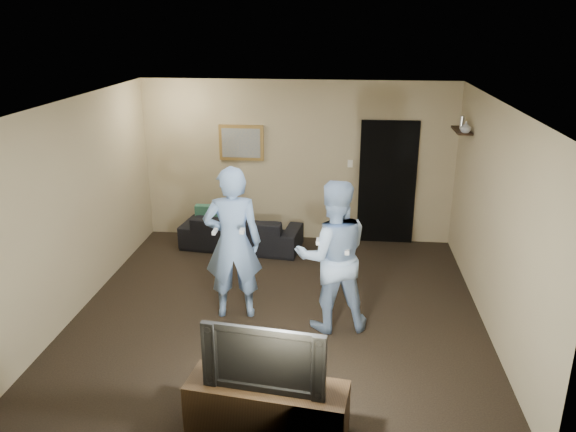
# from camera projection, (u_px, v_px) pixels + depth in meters

# --- Properties ---
(ground) EXTENTS (5.00, 5.00, 0.00)m
(ground) POSITION_uv_depth(u_px,v_px,m) (280.00, 309.00, 7.12)
(ground) COLOR black
(ground) RESTS_ON ground
(ceiling) EXTENTS (5.00, 5.00, 0.04)m
(ceiling) POSITION_uv_depth(u_px,v_px,m) (278.00, 102.00, 6.25)
(ceiling) COLOR silver
(ceiling) RESTS_ON wall_back
(wall_back) EXTENTS (5.00, 0.04, 2.60)m
(wall_back) POSITION_uv_depth(u_px,v_px,m) (297.00, 162.00, 9.03)
(wall_back) COLOR tan
(wall_back) RESTS_ON ground
(wall_front) EXTENTS (5.00, 0.04, 2.60)m
(wall_front) POSITION_uv_depth(u_px,v_px,m) (241.00, 317.00, 4.34)
(wall_front) COLOR tan
(wall_front) RESTS_ON ground
(wall_left) EXTENTS (0.04, 5.00, 2.60)m
(wall_left) POSITION_uv_depth(u_px,v_px,m) (78.00, 206.00, 6.93)
(wall_left) COLOR tan
(wall_left) RESTS_ON ground
(wall_right) EXTENTS (0.04, 5.00, 2.60)m
(wall_right) POSITION_uv_depth(u_px,v_px,m) (495.00, 219.00, 6.45)
(wall_right) COLOR tan
(wall_right) RESTS_ON ground
(sofa) EXTENTS (1.96, 0.96, 0.55)m
(sofa) POSITION_uv_depth(u_px,v_px,m) (241.00, 231.00, 8.95)
(sofa) COLOR black
(sofa) RESTS_ON ground
(throw_pillow) EXTENTS (0.43, 0.14, 0.43)m
(throw_pillow) POSITION_uv_depth(u_px,v_px,m) (209.00, 218.00, 8.93)
(throw_pillow) COLOR #1A4E3C
(throw_pillow) RESTS_ON sofa
(painting_frame) EXTENTS (0.72, 0.05, 0.57)m
(painting_frame) POSITION_uv_depth(u_px,v_px,m) (241.00, 143.00, 9.00)
(painting_frame) COLOR olive
(painting_frame) RESTS_ON wall_back
(painting_canvas) EXTENTS (0.62, 0.01, 0.47)m
(painting_canvas) POSITION_uv_depth(u_px,v_px,m) (241.00, 143.00, 8.97)
(painting_canvas) COLOR slate
(painting_canvas) RESTS_ON painting_frame
(doorway) EXTENTS (0.90, 0.06, 2.00)m
(doorway) POSITION_uv_depth(u_px,v_px,m) (387.00, 183.00, 8.96)
(doorway) COLOR black
(doorway) RESTS_ON ground
(light_switch) EXTENTS (0.08, 0.02, 0.12)m
(light_switch) POSITION_uv_depth(u_px,v_px,m) (350.00, 164.00, 8.93)
(light_switch) COLOR silver
(light_switch) RESTS_ON wall_back
(wall_shelf) EXTENTS (0.20, 0.60, 0.03)m
(wall_shelf) POSITION_uv_depth(u_px,v_px,m) (462.00, 130.00, 7.92)
(wall_shelf) COLOR black
(wall_shelf) RESTS_ON wall_right
(shelf_vase) EXTENTS (0.17, 0.17, 0.15)m
(shelf_vase) POSITION_uv_depth(u_px,v_px,m) (466.00, 127.00, 7.65)
(shelf_vase) COLOR #A4A5A9
(shelf_vase) RESTS_ON wall_shelf
(shelf_figurine) EXTENTS (0.06, 0.06, 0.18)m
(shelf_figurine) POSITION_uv_depth(u_px,v_px,m) (462.00, 122.00, 7.92)
(shelf_figurine) COLOR #B9BABE
(shelf_figurine) RESTS_ON wall_shelf
(tv_console) EXTENTS (1.45, 0.62, 0.50)m
(tv_console) POSITION_uv_depth(u_px,v_px,m) (267.00, 409.00, 4.92)
(tv_console) COLOR black
(tv_console) RESTS_ON ground
(television) EXTENTS (1.07, 0.27, 0.61)m
(television) POSITION_uv_depth(u_px,v_px,m) (266.00, 354.00, 4.73)
(television) COLOR black
(television) RESTS_ON tv_console
(wii_player_left) EXTENTS (0.75, 0.57, 1.90)m
(wii_player_left) POSITION_uv_depth(u_px,v_px,m) (233.00, 243.00, 6.70)
(wii_player_left) COLOR #7B9ED5
(wii_player_left) RESTS_ON ground
(wii_player_right) EXTENTS (1.00, 0.85, 1.81)m
(wii_player_right) POSITION_uv_depth(u_px,v_px,m) (333.00, 256.00, 6.44)
(wii_player_right) COLOR #95B2D9
(wii_player_right) RESTS_ON ground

